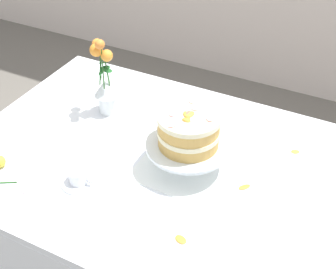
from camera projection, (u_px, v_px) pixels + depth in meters
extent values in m
cube|color=white|center=(156.00, 161.00, 1.63)|extent=(1.40, 1.00, 0.03)
cylinder|color=brown|center=(91.00, 134.00, 2.35)|extent=(0.06, 0.06, 0.71)
cylinder|color=brown|center=(325.00, 212.00, 1.92)|extent=(0.06, 0.06, 0.71)
cube|color=white|center=(187.00, 165.00, 1.58)|extent=(0.33, 0.33, 0.00)
cylinder|color=silver|center=(187.00, 164.00, 1.58)|extent=(0.11, 0.11, 0.01)
cylinder|color=silver|center=(188.00, 155.00, 1.55)|extent=(0.03, 0.03, 0.07)
cylinder|color=silver|center=(188.00, 145.00, 1.52)|extent=(0.29, 0.29, 0.01)
cylinder|color=tan|center=(188.00, 139.00, 1.51)|extent=(0.20, 0.20, 0.04)
cylinder|color=beige|center=(189.00, 131.00, 1.49)|extent=(0.21, 0.21, 0.02)
cylinder|color=tan|center=(189.00, 124.00, 1.47)|extent=(0.20, 0.20, 0.04)
cylinder|color=beige|center=(189.00, 117.00, 1.45)|extent=(0.21, 0.21, 0.02)
ellipsoid|color=pink|center=(172.00, 114.00, 1.44)|extent=(0.03, 0.04, 0.00)
ellipsoid|color=pink|center=(172.00, 125.00, 1.40)|extent=(0.03, 0.04, 0.01)
ellipsoid|color=#E56B51|center=(189.00, 113.00, 1.45)|extent=(0.02, 0.03, 0.01)
ellipsoid|color=pink|center=(196.00, 108.00, 1.47)|extent=(0.03, 0.03, 0.00)
ellipsoid|color=yellow|center=(190.00, 114.00, 1.44)|extent=(0.03, 0.04, 0.01)
ellipsoid|color=orange|center=(186.00, 119.00, 1.42)|extent=(0.03, 0.03, 0.01)
ellipsoid|color=pink|center=(210.00, 119.00, 1.42)|extent=(0.03, 0.03, 0.01)
ellipsoid|color=orange|center=(186.00, 120.00, 1.42)|extent=(0.03, 0.02, 0.00)
ellipsoid|color=pink|center=(192.00, 100.00, 1.51)|extent=(0.03, 0.04, 0.00)
ellipsoid|color=orange|center=(186.00, 114.00, 1.44)|extent=(0.03, 0.03, 0.01)
cylinder|color=silver|center=(108.00, 103.00, 1.82)|extent=(0.07, 0.07, 0.08)
cone|color=silver|center=(106.00, 87.00, 1.77)|extent=(0.10, 0.10, 0.07)
cylinder|color=#2D6028|center=(107.00, 71.00, 1.72)|extent=(0.02, 0.01, 0.13)
sphere|color=orange|center=(107.00, 56.00, 1.68)|extent=(0.05, 0.05, 0.05)
ellipsoid|color=#236B2D|center=(107.00, 70.00, 1.71)|extent=(0.04, 0.02, 0.01)
cylinder|color=#2D6028|center=(107.00, 70.00, 1.73)|extent=(0.01, 0.02, 0.12)
sphere|color=orange|center=(107.00, 55.00, 1.70)|extent=(0.04, 0.04, 0.04)
ellipsoid|color=#236B2D|center=(105.00, 68.00, 1.72)|extent=(0.04, 0.05, 0.01)
cylinder|color=#2D6028|center=(101.00, 64.00, 1.74)|extent=(0.03, 0.02, 0.16)
sphere|color=orange|center=(97.00, 44.00, 1.70)|extent=(0.04, 0.04, 0.04)
cylinder|color=#2D6028|center=(100.00, 68.00, 1.72)|extent=(0.02, 0.01, 0.15)
sphere|color=orange|center=(96.00, 50.00, 1.67)|extent=(0.05, 0.05, 0.05)
ellipsoid|color=#236B2D|center=(103.00, 63.00, 1.71)|extent=(0.05, 0.04, 0.01)
cylinder|color=#2D6028|center=(103.00, 66.00, 1.69)|extent=(0.01, 0.02, 0.19)
sphere|color=orange|center=(100.00, 44.00, 1.62)|extent=(0.04, 0.04, 0.04)
ellipsoid|color=#236B2D|center=(101.00, 72.00, 1.71)|extent=(0.04, 0.05, 0.01)
cylinder|color=white|center=(80.00, 182.00, 1.51)|extent=(0.13, 0.13, 0.01)
cylinder|color=white|center=(79.00, 176.00, 1.50)|extent=(0.07, 0.07, 0.05)
torus|color=white|center=(89.00, 179.00, 1.48)|extent=(0.03, 0.01, 0.03)
ellipsoid|color=orange|center=(245.00, 186.00, 1.50)|extent=(0.04, 0.05, 0.00)
ellipsoid|color=pink|center=(25.00, 189.00, 1.49)|extent=(0.04, 0.05, 0.00)
ellipsoid|color=orange|center=(181.00, 239.00, 1.33)|extent=(0.05, 0.04, 0.00)
ellipsoid|color=yellow|center=(295.00, 152.00, 1.64)|extent=(0.04, 0.03, 0.00)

